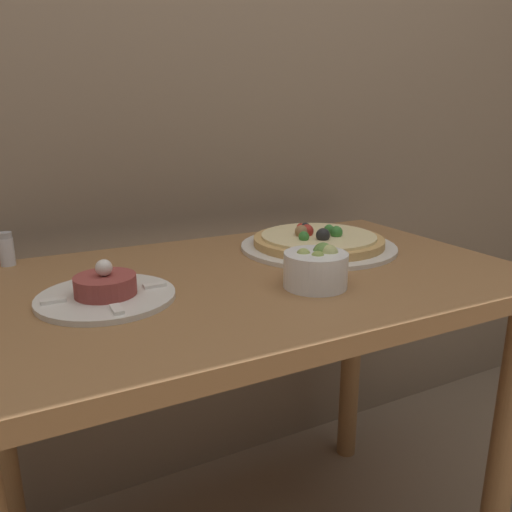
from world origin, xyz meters
TOP-DOWN VIEW (x-y plane):
  - back_wall at (0.00, 0.79)m, footprint 8.00×0.05m
  - dining_table at (0.00, 0.33)m, footprint 1.11×0.66m
  - pizza_plate at (0.24, 0.43)m, footprint 0.37×0.37m
  - tartare_plate at (-0.28, 0.31)m, footprint 0.24×0.24m
  - small_bowl at (0.08, 0.21)m, footprint 0.12×0.12m
  - salt_shaker at (-0.43, 0.62)m, footprint 0.03×0.03m

SIDE VIEW (x-z plane):
  - dining_table at x=0.00m, z-range 0.26..1.03m
  - tartare_plate at x=-0.28m, z-range 0.75..0.82m
  - pizza_plate at x=0.24m, z-range 0.76..0.82m
  - salt_shaker at x=-0.43m, z-range 0.77..0.84m
  - small_bowl at x=0.08m, z-range 0.77..0.85m
  - back_wall at x=0.00m, z-range 0.00..2.60m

